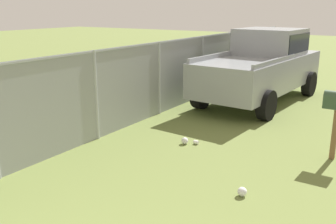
{
  "coord_description": "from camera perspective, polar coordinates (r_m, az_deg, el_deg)",
  "views": [
    {
      "loc": [
        -0.52,
        -1.34,
        2.69
      ],
      "look_at": [
        4.01,
        1.56,
        1.21
      ],
      "focal_mm": 40.61,
      "sensor_mm": 36.0,
      "label": 1
    }
  ],
  "objects": [
    {
      "name": "pickup_truck",
      "position": [
        11.52,
        14.03,
        7.05
      ],
      "size": [
        5.23,
        2.44,
        2.09
      ],
      "rotation": [
        0.0,
        0.0,
        -0.07
      ],
      "color": "#93999E",
      "rests_on": "ground"
    },
    {
      "name": "fence_section",
      "position": [
        10.74,
        2.17,
        6.38
      ],
      "size": [
        16.47,
        0.07,
        1.87
      ],
      "color": "#9EA3A8",
      "rests_on": "ground"
    },
    {
      "name": "litter_cup_by_mailbox",
      "position": [
        7.77,
        4.25,
        -4.55
      ],
      "size": [
        0.08,
        0.1,
        0.08
      ],
      "primitive_type": "cylinder",
      "rotation": [
        0.0,
        1.57,
        1.53
      ],
      "color": "white",
      "rests_on": "ground"
    },
    {
      "name": "litter_bag_near_hydrant",
      "position": [
        5.82,
        11.07,
        -11.66
      ],
      "size": [
        0.14,
        0.14,
        0.14
      ],
      "primitive_type": "sphere",
      "color": "silver",
      "rests_on": "ground"
    },
    {
      "name": "litter_bag_midfield_b",
      "position": [
        7.76,
        2.53,
        -4.34
      ],
      "size": [
        0.14,
        0.14,
        0.14
      ],
      "primitive_type": "sphere",
      "color": "silver",
      "rests_on": "ground"
    }
  ]
}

